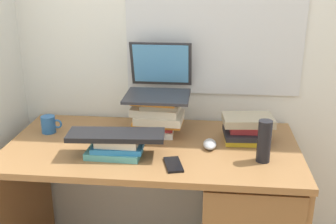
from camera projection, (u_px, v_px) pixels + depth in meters
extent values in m
cube|color=silver|center=(161.00, 17.00, 2.13)|extent=(6.00, 0.05, 2.60)
cube|color=silver|center=(215.00, 17.00, 2.07)|extent=(0.90, 0.01, 0.80)
cube|color=olive|center=(152.00, 148.00, 1.95)|extent=(1.36, 0.69, 0.03)
cube|color=olive|center=(25.00, 209.00, 2.14)|extent=(0.02, 0.63, 0.73)
cube|color=white|center=(157.00, 130.00, 2.08)|extent=(0.18, 0.19, 0.03)
cube|color=#B22D33|center=(156.00, 126.00, 2.06)|extent=(0.17, 0.13, 0.02)
cube|color=orange|center=(158.00, 122.00, 2.05)|extent=(0.25, 0.16, 0.02)
cube|color=beige|center=(159.00, 117.00, 2.03)|extent=(0.24, 0.19, 0.04)
cube|color=beige|center=(156.00, 109.00, 2.04)|extent=(0.24, 0.20, 0.04)
cube|color=gray|center=(159.00, 103.00, 2.02)|extent=(0.19, 0.18, 0.02)
cube|color=orange|center=(156.00, 100.00, 2.01)|extent=(0.23, 0.19, 0.02)
cube|color=teal|center=(114.00, 153.00, 1.83)|extent=(0.24, 0.14, 0.03)
cube|color=#2672B2|center=(118.00, 147.00, 1.82)|extent=(0.23, 0.13, 0.02)
cube|color=beige|center=(118.00, 140.00, 1.82)|extent=(0.19, 0.13, 0.04)
cube|color=yellow|center=(243.00, 138.00, 1.99)|extent=(0.18, 0.17, 0.03)
cube|color=black|center=(245.00, 133.00, 1.97)|extent=(0.21, 0.19, 0.02)
cube|color=#B22D33|center=(248.00, 126.00, 1.97)|extent=(0.18, 0.14, 0.04)
cube|color=gray|center=(248.00, 120.00, 1.95)|extent=(0.25, 0.17, 0.04)
cube|color=#2D2D33|center=(157.00, 96.00, 2.01)|extent=(0.31, 0.25, 0.01)
cube|color=#2D2D33|center=(161.00, 64.00, 2.12)|extent=(0.31, 0.08, 0.23)
cube|color=#59A5E5|center=(161.00, 64.00, 2.11)|extent=(0.28, 0.06, 0.20)
cube|color=black|center=(116.00, 135.00, 1.80)|extent=(0.43, 0.17, 0.02)
ellipsoid|color=#A5A8AD|center=(210.00, 144.00, 1.91)|extent=(0.06, 0.10, 0.04)
cylinder|color=#265999|center=(48.00, 124.00, 2.07)|extent=(0.07, 0.07, 0.09)
torus|color=#265999|center=(57.00, 124.00, 2.07)|extent=(0.05, 0.01, 0.05)
cylinder|color=black|center=(264.00, 141.00, 1.75)|extent=(0.06, 0.06, 0.19)
cube|color=black|center=(173.00, 165.00, 1.74)|extent=(0.10, 0.15, 0.01)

